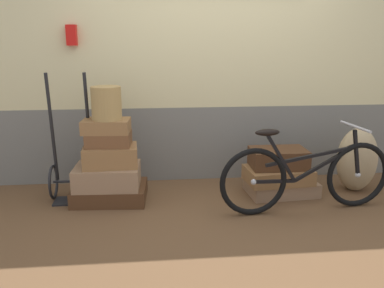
{
  "coord_description": "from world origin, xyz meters",
  "views": [
    {
      "loc": [
        -0.68,
        -3.58,
        1.52
      ],
      "look_at": [
        -0.31,
        0.1,
        0.57
      ],
      "focal_mm": 38.41,
      "sensor_mm": 36.0,
      "label": 1
    }
  ],
  "objects": [
    {
      "name": "suitcase_4",
      "position": [
        -1.09,
        0.21,
        0.74
      ],
      "size": [
        0.45,
        0.32,
        0.12
      ],
      "primitive_type": "cube",
      "rotation": [
        0.0,
        0.0,
        -0.07
      ],
      "color": "olive",
      "rests_on": "suitcase_3"
    },
    {
      "name": "suitcase_1",
      "position": [
        -1.11,
        0.2,
        0.25
      ],
      "size": [
        0.62,
        0.46,
        0.21
      ],
      "primitive_type": "cube",
      "rotation": [
        0.0,
        0.0,
        -0.04
      ],
      "color": "#937051",
      "rests_on": "suitcase_0"
    },
    {
      "name": "station_building",
      "position": [
        0.01,
        0.85,
        1.23
      ],
      "size": [
        7.24,
        0.74,
        2.44
      ],
      "color": "slate",
      "rests_on": "ground"
    },
    {
      "name": "suitcase_2",
      "position": [
        -1.07,
        0.2,
        0.45
      ],
      "size": [
        0.51,
        0.36,
        0.19
      ],
      "primitive_type": "cube",
      "rotation": [
        0.0,
        0.0,
        0.04
      ],
      "color": "olive",
      "rests_on": "suitcase_1"
    },
    {
      "name": "suitcase_0",
      "position": [
        -1.09,
        0.22,
        0.07
      ],
      "size": [
        0.72,
        0.54,
        0.15
      ],
      "primitive_type": "cube",
      "rotation": [
        0.0,
        0.0,
        -0.06
      ],
      "color": "#4C2D19",
      "rests_on": "ground"
    },
    {
      "name": "suitcase_6",
      "position": [
        0.56,
        0.19,
        0.21
      ],
      "size": [
        0.66,
        0.46,
        0.14
      ],
      "primitive_type": "cube",
      "rotation": [
        0.0,
        0.0,
        0.09
      ],
      "color": "olive",
      "rests_on": "suitcase_5"
    },
    {
      "name": "burlap_sack",
      "position": [
        1.4,
        0.24,
        0.33
      ],
      "size": [
        0.41,
        0.35,
        0.66
      ],
      "primitive_type": "ellipsoid",
      "color": "tan",
      "rests_on": "ground"
    },
    {
      "name": "suitcase_5",
      "position": [
        0.61,
        0.23,
        0.07
      ],
      "size": [
        0.7,
        0.49,
        0.14
      ],
      "primitive_type": "cube",
      "rotation": [
        0.0,
        0.0,
        0.08
      ],
      "color": "#937051",
      "rests_on": "ground"
    },
    {
      "name": "suitcase_3",
      "position": [
        -1.08,
        0.21,
        0.61
      ],
      "size": [
        0.42,
        0.32,
        0.13
      ],
      "primitive_type": "cube",
      "rotation": [
        0.0,
        0.0,
        -0.06
      ],
      "color": "brown",
      "rests_on": "suitcase_2"
    },
    {
      "name": "wicker_basket",
      "position": [
        -1.08,
        0.2,
        0.95
      ],
      "size": [
        0.27,
        0.27,
        0.3
      ],
      "primitive_type": "cylinder",
      "color": "#A8844C",
      "rests_on": "suitcase_4"
    },
    {
      "name": "suitcase_7",
      "position": [
        0.57,
        0.22,
        0.38
      ],
      "size": [
        0.55,
        0.36,
        0.19
      ],
      "primitive_type": "cube",
      "rotation": [
        0.0,
        0.0,
        -0.01
      ],
      "color": "#4C2D19",
      "rests_on": "suitcase_6"
    },
    {
      "name": "bicycle",
      "position": [
        0.7,
        -0.21,
        0.33
      ],
      "size": [
        1.62,
        0.46,
        0.78
      ],
      "color": "black",
      "rests_on": "ground"
    },
    {
      "name": "luggage_trolley",
      "position": [
        -1.44,
        0.31,
        0.27
      ],
      "size": [
        0.43,
        0.39,
        1.23
      ],
      "color": "black",
      "rests_on": "ground"
    },
    {
      "name": "ground",
      "position": [
        0.0,
        0.0,
        -0.03
      ],
      "size": [
        9.24,
        5.2,
        0.06
      ],
      "primitive_type": "cube",
      "color": "brown"
    }
  ]
}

